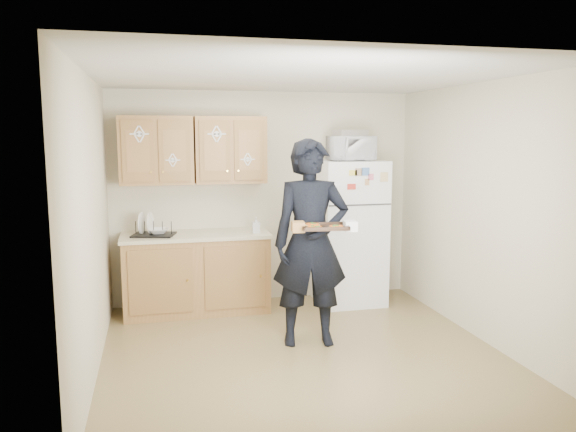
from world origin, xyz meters
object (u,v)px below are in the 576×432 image
Objects in this scene: refrigerator at (349,232)px; person at (311,243)px; baking_tray at (324,227)px; microwave at (351,148)px; dish_rack at (154,228)px.

refrigerator is 0.87× the size of person.
microwave reaches higher than baking_tray.
microwave is at bearing 70.12° from baking_tray.
baking_tray reaches higher than dish_rack.
microwave is (0.76, 1.44, 0.66)m from baking_tray.
person is 4.76× the size of baking_tray.
microwave is 1.16× the size of dish_rack.
baking_tray is 2.13m from dish_rack.
person is 1.63m from microwave.
refrigerator is 2.26m from dish_rack.
dish_rack is (-1.45, 1.21, 0.01)m from person.
refrigerator is at bearing -0.58° from dish_rack.
person is at bearing 105.69° from baking_tray.
refrigerator is 1.71m from baking_tray.
refrigerator is 0.99m from microwave.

